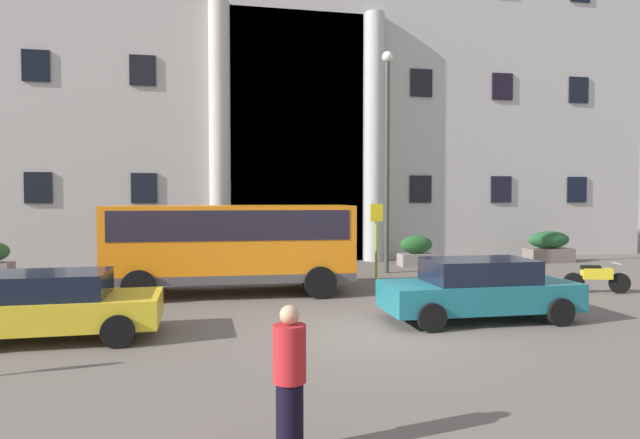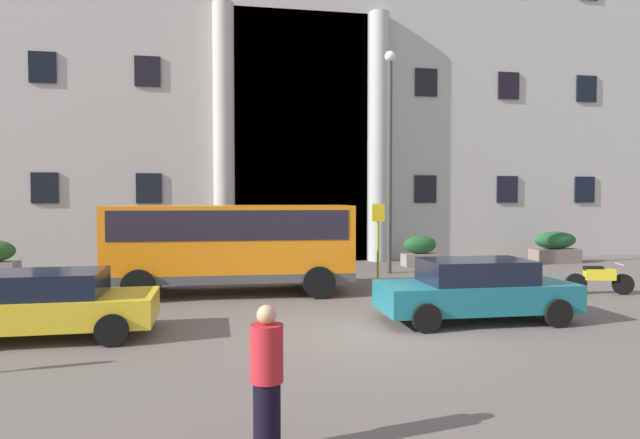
{
  "view_description": "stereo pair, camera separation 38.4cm",
  "coord_description": "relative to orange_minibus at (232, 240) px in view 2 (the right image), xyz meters",
  "views": [
    {
      "loc": [
        -3.46,
        -10.57,
        2.79
      ],
      "look_at": [
        -0.18,
        5.48,
        2.15
      ],
      "focal_mm": 30.68,
      "sensor_mm": 36.0,
      "label": 1
    },
    {
      "loc": [
        -3.09,
        -10.64,
        2.79
      ],
      "look_at": [
        -0.18,
        5.48,
        2.15
      ],
      "focal_mm": 30.68,
      "sensor_mm": 36.0,
      "label": 2
    }
  ],
  "objects": [
    {
      "name": "pedestrian_man_red_shirt",
      "position": [
        0.18,
        -10.3,
        -0.73
      ],
      "size": [
        0.36,
        0.36,
        1.64
      ],
      "rotation": [
        0.0,
        0.0,
        2.45
      ],
      "color": "black",
      "rests_on": "ground_plane"
    },
    {
      "name": "parked_hatchback_near",
      "position": [
        5.36,
        -4.67,
        -0.84
      ],
      "size": [
        4.39,
        1.94,
        1.41
      ],
      "rotation": [
        0.0,
        0.0,
        -0.01
      ],
      "color": "#1A646F",
      "rests_on": "ground_plane"
    },
    {
      "name": "bus_stop_sign",
      "position": [
        4.93,
        1.69,
        0.06
      ],
      "size": [
        0.44,
        0.08,
        2.6
      ],
      "color": "#95981B",
      "rests_on": "ground_plane"
    },
    {
      "name": "hedge_planter_entrance_right",
      "position": [
        13.88,
        5.19,
        -0.9
      ],
      "size": [
        2.01,
        0.9,
        1.36
      ],
      "color": "#6D5F56",
      "rests_on": "ground_plane"
    },
    {
      "name": "scooter_by_planter",
      "position": [
        10.44,
        -2.09,
        -1.1
      ],
      "size": [
        1.88,
        0.71,
        0.89
      ],
      "rotation": [
        0.0,
        0.0,
        -0.26
      ],
      "color": "black",
      "rests_on": "ground_plane"
    },
    {
      "name": "lamppost_plaza_centre",
      "position": [
        5.82,
        3.29,
        3.17
      ],
      "size": [
        0.4,
        0.4,
        8.18
      ],
      "color": "#373D33",
      "rests_on": "ground_plane"
    },
    {
      "name": "hedge_planter_entrance_left",
      "position": [
        7.72,
        5.1,
        -0.95
      ],
      "size": [
        1.42,
        0.77,
        1.26
      ],
      "color": "gray",
      "rests_on": "ground_plane"
    },
    {
      "name": "hedge_planter_far_east",
      "position": [
        1.76,
        4.8,
        -0.84
      ],
      "size": [
        1.49,
        0.84,
        1.49
      ],
      "color": "slate",
      "rests_on": "ground_plane"
    },
    {
      "name": "office_building_facade",
      "position": [
        2.8,
        11.97,
        5.73
      ],
      "size": [
        35.28,
        9.69,
        14.57
      ],
      "color": "#AAA6A1",
      "rests_on": "ground_plane"
    },
    {
      "name": "hedge_planter_far_west",
      "position": [
        -2.74,
        5.04,
        -0.92
      ],
      "size": [
        1.5,
        0.71,
        1.31
      ],
      "color": "slate",
      "rests_on": "ground_plane"
    },
    {
      "name": "ground_plane",
      "position": [
        2.79,
        -5.5,
        -1.62
      ],
      "size": [
        80.0,
        64.0,
        0.12
      ],
      "primitive_type": "cube",
      "color": "#5D544D"
    },
    {
      "name": "orange_minibus",
      "position": [
        0.0,
        0.0,
        0.0
      ],
      "size": [
        7.02,
        2.92,
        2.58
      ],
      "rotation": [
        0.0,
        0.0,
        -0.04
      ],
      "color": "orange",
      "rests_on": "ground_plane"
    },
    {
      "name": "parked_estate_mid",
      "position": [
        -3.84,
        -4.57,
        -0.86
      ],
      "size": [
        4.42,
        2.03,
        1.33
      ],
      "rotation": [
        0.0,
        0.0,
        0.01
      ],
      "color": "gold",
      "rests_on": "ground_plane"
    }
  ]
}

